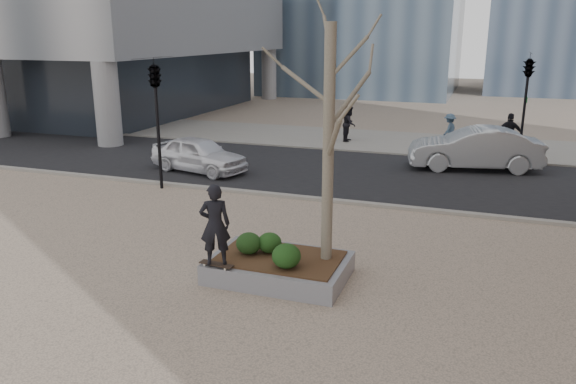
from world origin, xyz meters
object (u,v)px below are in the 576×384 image
(skateboard, at_px, (216,265))
(police_car, at_px, (199,154))
(skateboarder, at_px, (215,225))
(planter, at_px, (279,268))

(skateboard, xyz_separation_m, police_car, (-5.30, 9.07, 0.22))
(skateboarder, relative_size, police_car, 0.44)
(skateboard, bearing_deg, skateboarder, -83.63)
(skateboarder, xyz_separation_m, police_car, (-5.30, 9.07, -0.70))
(planter, distance_m, skateboard, 1.43)
(police_car, bearing_deg, skateboarder, -136.25)
(planter, relative_size, skateboard, 3.85)
(planter, relative_size, skateboarder, 1.70)
(planter, relative_size, police_car, 0.75)
(skateboard, distance_m, skateboarder, 0.92)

